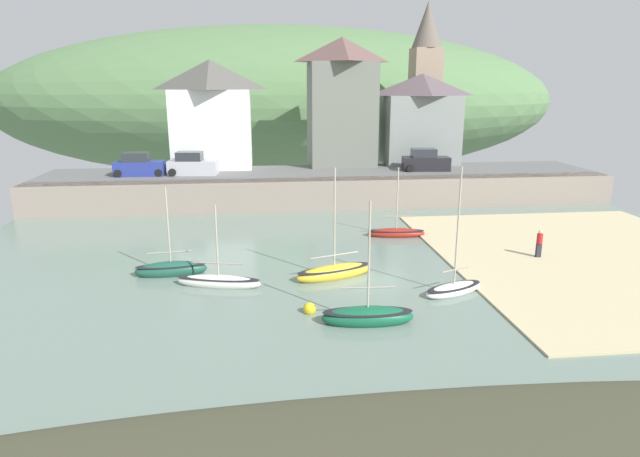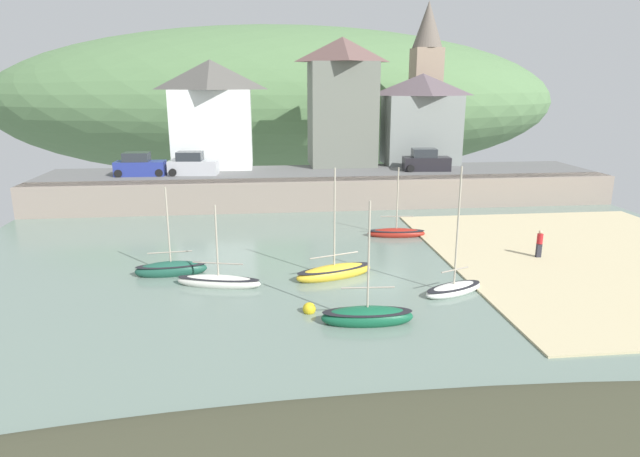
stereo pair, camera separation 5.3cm
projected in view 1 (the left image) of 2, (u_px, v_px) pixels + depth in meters
name	position (u px, v px, depth m)	size (l,w,h in m)	color
ground	(461.00, 367.00, 19.35)	(48.00, 41.00, 0.61)	slate
quay_seawall	(327.00, 191.00, 44.87)	(48.00, 9.40, 2.40)	gray
hillside_backdrop	(279.00, 102.00, 79.27)	(80.00, 44.00, 20.89)	#54794A
waterfront_building_left	(212.00, 113.00, 49.69)	(7.33, 6.15, 9.59)	white
waterfront_building_centre	(342.00, 101.00, 50.72)	(6.32, 5.67, 11.61)	slate
waterfront_building_right	(421.00, 118.00, 51.96)	(7.27, 4.61, 8.43)	gray
church_with_spire	(425.00, 79.00, 55.03)	(3.00, 3.00, 15.36)	gray
sailboat_blue_trim	(396.00, 233.00, 36.51)	(3.95, 1.48, 4.80)	maroon
rowboat_small_beached	(171.00, 269.00, 29.15)	(3.85, 1.42, 4.96)	#1C4F3E
sailboat_nearest_shore	(334.00, 272.00, 28.76)	(4.49, 2.54, 6.03)	gold
sailboat_white_hull	(454.00, 288.00, 26.58)	(3.51, 2.33, 6.39)	white
sailboat_tall_mast	(368.00, 316.00, 23.26)	(4.02, 1.45, 5.56)	#145939
dinghy_open_wooden	(219.00, 281.00, 27.49)	(4.44, 1.93, 4.38)	silver
parked_car_near_slipway	(139.00, 166.00, 45.79)	(4.13, 1.82, 1.95)	navy
parked_car_by_wall	(192.00, 165.00, 46.27)	(4.25, 2.10, 1.95)	#B2B5BB
parked_car_end_of_row	(425.00, 161.00, 48.46)	(4.24, 2.06, 1.95)	black
person_on_slipway	(539.00, 242.00, 31.66)	(0.34, 0.34, 1.62)	#282833
mooring_buoy	(309.00, 309.00, 24.35)	(0.59, 0.59, 0.59)	yellow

